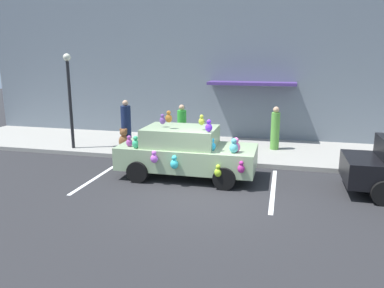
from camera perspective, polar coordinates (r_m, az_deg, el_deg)
ground_plane at (r=10.04m, az=2.16°, el=-8.02°), size 60.00×60.00×0.00m
sidewalk at (r=14.73m, az=6.12°, el=-0.86°), size 24.00×4.00×0.15m
storefront_building at (r=16.43m, az=7.46°, el=11.55°), size 24.00×1.25×6.40m
parking_stripe_front at (r=10.80m, az=12.26°, el=-6.75°), size 0.12×3.60×0.01m
parking_stripe_rear at (r=12.12m, az=-13.86°, el=-4.64°), size 0.12×3.60×0.01m
plush_covered_car at (r=11.43m, az=-0.98°, el=-1.15°), size 4.15×2.05×2.09m
teddy_bear_on_sidewalk at (r=14.77m, az=-10.35°, el=0.77°), size 0.41×0.34×0.78m
street_lamp_post at (r=14.98m, az=-18.18°, el=7.72°), size 0.28×0.28×3.59m
pedestrian_near_shopfront at (r=14.01m, az=-1.55°, el=2.21°), size 0.34×0.34×1.75m
pedestrian_walking_past at (r=14.61m, az=12.56°, el=2.17°), size 0.33×0.33×1.65m
pedestrian_by_lamp at (r=14.94m, az=-10.01°, el=2.83°), size 0.39×0.39×1.84m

